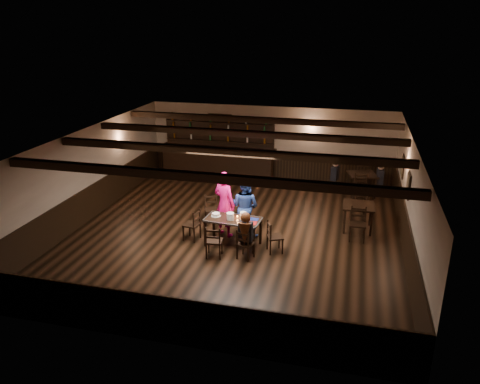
% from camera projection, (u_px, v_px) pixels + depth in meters
% --- Properties ---
extents(ground, '(10.00, 10.00, 0.00)m').
position_uv_depth(ground, '(236.00, 232.00, 13.16)').
color(ground, black).
rests_on(ground, ground).
extents(room_shell, '(9.02, 10.02, 2.71)m').
position_uv_depth(room_shell, '(237.00, 173.00, 12.59)').
color(room_shell, beige).
rests_on(room_shell, ground).
extents(dining_table, '(1.51, 0.84, 0.75)m').
position_uv_depth(dining_table, '(233.00, 222.00, 12.18)').
color(dining_table, black).
rests_on(dining_table, ground).
extents(chair_near_left, '(0.44, 0.42, 0.85)m').
position_uv_depth(chair_near_left, '(213.00, 240.00, 11.57)').
color(chair_near_left, black).
rests_on(chair_near_left, ground).
extents(chair_near_right, '(0.46, 0.44, 0.79)m').
position_uv_depth(chair_near_right, '(244.00, 242.00, 11.50)').
color(chair_near_right, black).
rests_on(chair_near_right, ground).
extents(chair_end_left, '(0.45, 0.46, 0.87)m').
position_uv_depth(chair_end_left, '(194.00, 222.00, 12.53)').
color(chair_end_left, black).
rests_on(chair_end_left, ground).
extents(chair_end_right, '(0.50, 0.51, 0.84)m').
position_uv_depth(chair_end_right, '(272.00, 234.00, 11.86)').
color(chair_end_right, black).
rests_on(chair_end_right, ground).
extents(chair_far_pushed, '(0.52, 0.51, 0.85)m').
position_uv_depth(chair_far_pushed, '(211.00, 206.00, 13.65)').
color(chair_far_pushed, black).
rests_on(chair_far_pushed, ground).
extents(woman_pink, '(0.79, 0.67, 1.83)m').
position_uv_depth(woman_pink, '(224.00, 204.00, 12.68)').
color(woman_pink, '#FF1666').
rests_on(woman_pink, ground).
extents(man_blue, '(0.98, 0.88, 1.67)m').
position_uv_depth(man_blue, '(245.00, 207.00, 12.73)').
color(man_blue, navy).
rests_on(man_blue, ground).
extents(seated_person, '(0.33, 0.50, 0.81)m').
position_uv_depth(seated_person, '(246.00, 228.00, 11.41)').
color(seated_person, black).
rests_on(seated_person, ground).
extents(cake, '(0.26, 0.26, 0.08)m').
position_uv_depth(cake, '(216.00, 215.00, 12.31)').
color(cake, white).
rests_on(cake, dining_table).
extents(plate_stack_a, '(0.19, 0.19, 0.18)m').
position_uv_depth(plate_stack_a, '(230.00, 216.00, 12.08)').
color(plate_stack_a, white).
rests_on(plate_stack_a, dining_table).
extents(plate_stack_b, '(0.16, 0.16, 0.19)m').
position_uv_depth(plate_stack_b, '(243.00, 215.00, 12.11)').
color(plate_stack_b, white).
rests_on(plate_stack_b, dining_table).
extents(tea_light, '(0.05, 0.05, 0.06)m').
position_uv_depth(tea_light, '(237.00, 217.00, 12.21)').
color(tea_light, '#A5A8AD').
rests_on(tea_light, dining_table).
extents(salt_shaker, '(0.04, 0.04, 0.09)m').
position_uv_depth(salt_shaker, '(246.00, 221.00, 11.92)').
color(salt_shaker, silver).
rests_on(salt_shaker, dining_table).
extents(pepper_shaker, '(0.04, 0.04, 0.09)m').
position_uv_depth(pepper_shaker, '(245.00, 221.00, 11.92)').
color(pepper_shaker, '#A5A8AD').
rests_on(pepper_shaker, dining_table).
extents(drink_glass, '(0.08, 0.08, 0.12)m').
position_uv_depth(drink_glass, '(245.00, 217.00, 12.13)').
color(drink_glass, silver).
rests_on(drink_glass, dining_table).
extents(menu_red, '(0.36, 0.27, 0.00)m').
position_uv_depth(menu_red, '(250.00, 223.00, 11.90)').
color(menu_red, maroon).
rests_on(menu_red, dining_table).
extents(menu_blue, '(0.29, 0.21, 0.00)m').
position_uv_depth(menu_blue, '(253.00, 219.00, 12.13)').
color(menu_blue, '#101B54').
rests_on(menu_blue, dining_table).
extents(bar_counter, '(4.38, 0.70, 2.20)m').
position_uv_depth(bar_counter, '(218.00, 158.00, 17.64)').
color(bar_counter, black).
rests_on(bar_counter, ground).
extents(back_table_a, '(0.88, 0.88, 0.75)m').
position_uv_depth(back_table_a, '(359.00, 208.00, 13.10)').
color(back_table_a, black).
rests_on(back_table_a, ground).
extents(back_table_b, '(1.09, 1.09, 0.75)m').
position_uv_depth(back_table_b, '(362.00, 177.00, 15.74)').
color(back_table_b, black).
rests_on(back_table_b, ground).
extents(bg_patron_left, '(0.27, 0.37, 0.68)m').
position_uv_depth(bg_patron_left, '(335.00, 170.00, 15.89)').
color(bg_patron_left, black).
rests_on(bg_patron_left, ground).
extents(bg_patron_right, '(0.23, 0.36, 0.71)m').
position_uv_depth(bg_patron_right, '(380.00, 174.00, 15.50)').
color(bg_patron_right, black).
rests_on(bg_patron_right, ground).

